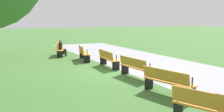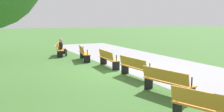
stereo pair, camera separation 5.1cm
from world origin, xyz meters
name	(u,v)px [view 1 (the left image)]	position (x,y,z in m)	size (l,w,h in m)	color
ground_plane	(122,72)	(0.00, 0.00, 0.00)	(120.00, 120.00, 0.00)	#3D6B2D
path_paving	(167,67)	(0.00, 2.61, 0.00)	(28.65, 5.13, 0.01)	#939399
bench_0	(60,49)	(-6.82, -1.25, 0.48)	(2.00, 1.10, 0.89)	orange
bench_1	(83,53)	(-4.15, -0.50, 0.48)	(2.01, 0.86, 0.89)	orange
bench_2	(108,58)	(-1.39, -0.12, 0.48)	(1.98, 0.61, 0.89)	orange
bench_3	(135,67)	(1.39, -0.12, 0.48)	(1.98, 0.61, 0.89)	orange
bench_4	(167,81)	(4.15, -0.50, 0.48)	(2.01, 0.86, 0.89)	orange
bench_5	(212,108)	(6.82, -1.25, 0.48)	(2.00, 1.10, 0.89)	orange
person_seated	(62,47)	(-6.60, -1.18, 0.64)	(0.46, 0.59, 1.20)	black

